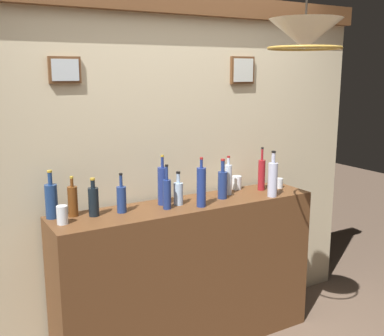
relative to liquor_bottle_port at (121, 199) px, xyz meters
The scene contains 18 objects.
panelled_rear_partition 0.54m from the liquor_bottle_port, 27.50° to the left, with size 3.25×0.15×2.42m.
bar_shelf_unit 0.76m from the liquor_bottle_port, ahead, with size 1.84×0.39×1.04m, color brown.
liquor_bottle_port is the anchor object (origin of this frame).
liquor_bottle_scotch 0.42m from the liquor_bottle_port, 165.68° to the left, with size 0.07×0.07×0.29m.
liquor_bottle_rum 0.39m from the liquor_bottle_port, ahead, with size 0.06×0.06×0.22m.
liquor_bottle_mezcal 0.30m from the liquor_bottle_port, ahead, with size 0.07×0.07×0.33m.
liquor_bottle_vodka 1.07m from the liquor_bottle_port, ahead, with size 0.07×0.07×0.32m.
liquor_bottle_gin 0.52m from the liquor_bottle_port, 15.75° to the right, with size 0.06×0.06×0.33m.
liquor_bottle_rye 0.29m from the liquor_bottle_port, 15.17° to the right, with size 0.05×0.05×0.29m.
liquor_bottle_whiskey 0.17m from the liquor_bottle_port, behind, with size 0.06×0.06×0.24m.
liquor_bottle_sherry 0.73m from the liquor_bottle_port, ahead, with size 0.07×0.07×0.28m.
liquor_bottle_tequila 0.29m from the liquor_bottle_port, 164.71° to the left, with size 0.06×0.06×0.25m.
liquor_bottle_brandy 0.82m from the liquor_bottle_port, ahead, with size 0.05×0.05×0.28m.
liquor_bottle_bourbon 1.10m from the liquor_bottle_port, ahead, with size 0.05×0.05×0.32m.
glass_tumbler_rocks 1.26m from the liquor_bottle_port, ahead, with size 0.06×0.06×0.07m.
glass_tumbler_highball 0.97m from the liquor_bottle_port, ahead, with size 0.07×0.07×0.10m.
glass_tumbler_shot 0.38m from the liquor_bottle_port, behind, with size 0.06×0.06×0.11m.
pendant_lamp 1.44m from the liquor_bottle_port, 37.56° to the right, with size 0.41×0.41×0.45m.
Camera 1 is at (-1.47, -1.76, 1.90)m, focal length 43.47 mm.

